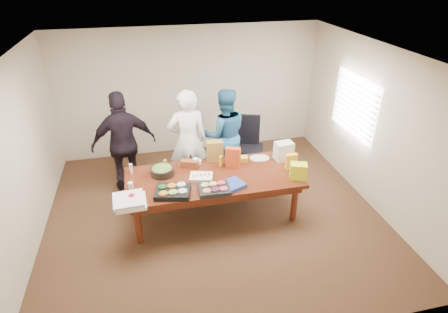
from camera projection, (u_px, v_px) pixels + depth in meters
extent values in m
cube|color=#47301E|center=(214.00, 214.00, 6.29)|extent=(5.50, 5.00, 0.02)
cube|color=white|center=(211.00, 53.00, 4.98)|extent=(5.50, 5.00, 0.02)
cube|color=beige|center=(190.00, 92.00, 7.77)|extent=(5.50, 0.04, 2.70)
cube|color=beige|center=(264.00, 257.00, 3.50)|extent=(5.50, 0.04, 2.70)
cube|color=beige|center=(19.00, 162.00, 5.10)|extent=(0.04, 5.00, 2.70)
cube|color=beige|center=(373.00, 127.00, 6.17)|extent=(0.04, 5.00, 2.70)
cube|color=white|center=(354.00, 106.00, 6.61)|extent=(0.03, 1.40, 1.10)
cube|color=beige|center=(352.00, 106.00, 6.60)|extent=(0.04, 1.36, 1.00)
cube|color=#4C1C0F|center=(214.00, 195.00, 6.10)|extent=(2.80, 1.20, 0.75)
cube|color=black|center=(251.00, 147.00, 7.25)|extent=(0.72, 0.72, 1.10)
imported|color=white|center=(188.00, 141.00, 6.57)|extent=(0.71, 0.48, 1.92)
imported|color=#266391|center=(224.00, 135.00, 6.94)|extent=(0.91, 0.72, 1.80)
imported|color=black|center=(124.00, 144.00, 6.48)|extent=(1.18, 0.63, 1.92)
cube|color=black|center=(173.00, 192.00, 5.46)|extent=(0.59, 0.51, 0.08)
cube|color=black|center=(214.00, 189.00, 5.52)|extent=(0.48, 0.38, 0.07)
cube|color=white|center=(201.00, 177.00, 5.83)|extent=(0.41, 0.35, 0.06)
cylinder|color=black|center=(162.00, 171.00, 5.94)|extent=(0.45, 0.45, 0.12)
cube|color=#2A42A7|center=(230.00, 186.00, 5.62)|extent=(0.50, 0.44, 0.06)
cube|color=#D6471C|center=(233.00, 157.00, 6.10)|extent=(0.26, 0.18, 0.35)
cube|color=yellow|center=(291.00, 162.00, 6.05)|extent=(0.19, 0.08, 0.28)
cube|color=orange|center=(235.00, 157.00, 6.20)|extent=(0.18, 0.09, 0.27)
cylinder|color=white|center=(196.00, 162.00, 6.18)|extent=(0.11, 0.11, 0.14)
cylinder|color=gold|center=(221.00, 161.00, 6.16)|extent=(0.08, 0.08, 0.19)
cylinder|color=brown|center=(165.00, 165.00, 6.03)|extent=(0.07, 0.07, 0.20)
cylinder|color=beige|center=(131.00, 169.00, 5.97)|extent=(0.07, 0.07, 0.17)
cube|color=gold|center=(241.00, 159.00, 6.34)|extent=(0.26, 0.18, 0.08)
cube|color=brown|center=(190.00, 164.00, 6.16)|extent=(0.32, 0.22, 0.12)
cube|color=olive|center=(215.00, 151.00, 6.31)|extent=(0.29, 0.18, 0.36)
cylinder|color=red|center=(132.00, 198.00, 5.29)|extent=(0.10, 0.10, 0.11)
cylinder|color=silver|center=(131.00, 186.00, 5.57)|extent=(0.09, 0.09, 0.10)
cylinder|color=silver|center=(131.00, 186.00, 5.57)|extent=(0.09, 0.09, 0.11)
cube|color=white|center=(131.00, 203.00, 5.24)|extent=(0.45, 0.45, 0.05)
cube|color=white|center=(128.00, 200.00, 5.22)|extent=(0.45, 0.45, 0.05)
cylinder|color=silver|center=(257.00, 158.00, 6.43)|extent=(0.27, 0.27, 0.01)
cylinder|color=#E5ECCB|center=(262.00, 158.00, 6.43)|extent=(0.30, 0.30, 0.02)
cylinder|color=#F7EAB4|center=(231.00, 163.00, 6.25)|extent=(0.16, 0.16, 0.05)
cylinder|color=beige|center=(197.00, 162.00, 6.26)|extent=(0.16, 0.16, 0.06)
cube|color=white|center=(284.00, 151.00, 6.34)|extent=(0.32, 0.25, 0.32)
cube|color=yellow|center=(298.00, 171.00, 5.80)|extent=(0.31, 0.26, 0.26)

